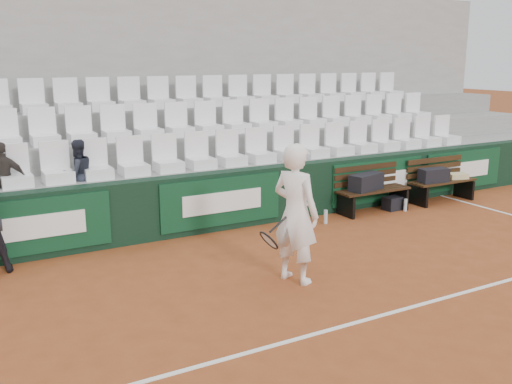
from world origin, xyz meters
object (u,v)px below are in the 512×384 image
object	(u,v)px
water_bottle_far	(405,205)
bench_left	(373,200)
sports_bag_right	(434,175)
sports_bag_ground	(394,203)
spectator_b	(1,150)
water_bottle_near	(326,217)
sports_bag_left	(366,182)
bench_right	(442,191)
tennis_player	(296,214)
spectator_c	(76,146)

from	to	relation	value
water_bottle_far	bench_left	bearing A→B (deg)	155.82
sports_bag_right	sports_bag_ground	bearing A→B (deg)	178.00
spectator_b	water_bottle_near	bearing A→B (deg)	-176.02
sports_bag_left	water_bottle_near	xyz separation A→B (m)	(-1.08, -0.22, -0.48)
bench_right	tennis_player	world-z (taller)	tennis_player
sports_bag_left	tennis_player	size ratio (longest dim) A/B	0.39
bench_right	water_bottle_far	bearing A→B (deg)	-170.14
sports_bag_ground	spectator_b	distance (m)	7.03
bench_left	sports_bag_left	world-z (taller)	sports_bag_left
sports_bag_left	water_bottle_far	size ratio (longest dim) A/B	3.02
water_bottle_near	tennis_player	bearing A→B (deg)	-134.37
water_bottle_far	sports_bag_right	bearing A→B (deg)	10.67
water_bottle_far	spectator_b	bearing A→B (deg)	170.20
tennis_player	spectator_c	size ratio (longest dim) A/B	1.69
water_bottle_far	tennis_player	xyz separation A→B (m)	(-3.77, -1.92, 0.80)
bench_right	tennis_player	xyz separation A→B (m)	(-4.95, -2.12, 0.69)
bench_left	tennis_player	world-z (taller)	tennis_player
sports_bag_right	water_bottle_far	bearing A→B (deg)	-169.33
bench_right	sports_bag_right	size ratio (longest dim) A/B	2.53
sports_bag_right	spectator_b	distance (m)	7.92
sports_bag_left	sports_bag_right	size ratio (longest dim) A/B	1.22
water_bottle_near	spectator_b	xyz separation A→B (m)	(-5.08, 1.14, 1.44)
water_bottle_far	spectator_c	size ratio (longest dim) A/B	0.22
water_bottle_far	spectator_b	size ratio (longest dim) A/B	0.21
bench_left	sports_bag_right	distance (m)	1.51
bench_right	water_bottle_near	bearing A→B (deg)	-177.08
spectator_b	spectator_c	distance (m)	1.08
sports_bag_left	spectator_b	world-z (taller)	spectator_b
sports_bag_left	sports_bag_right	world-z (taller)	sports_bag_left
bench_left	water_bottle_near	size ratio (longest dim) A/B	6.00
bench_right	sports_bag_left	distance (m)	1.98
sports_bag_left	water_bottle_far	xyz separation A→B (m)	(0.77, -0.27, -0.49)
bench_left	spectator_c	bearing A→B (deg)	169.95
water_bottle_far	spectator_b	distance (m)	7.17
water_bottle_near	sports_bag_right	bearing A→B (deg)	2.40
sports_bag_ground	spectator_b	size ratio (longest dim) A/B	0.37
spectator_b	bench_left	bearing A→B (deg)	-171.68
bench_left	sports_bag_right	bearing A→B (deg)	-3.90
sports_bag_left	tennis_player	distance (m)	3.73
sports_bag_ground	tennis_player	bearing A→B (deg)	-149.97
bench_left	water_bottle_far	distance (m)	0.65
water_bottle_far	spectator_c	bearing A→B (deg)	168.44
water_bottle_far	tennis_player	bearing A→B (deg)	-153.04
sports_bag_right	sports_bag_ground	distance (m)	1.08
tennis_player	spectator_b	size ratio (longest dim) A/B	1.63
sports_bag_right	water_bottle_near	bearing A→B (deg)	-177.60
bench_left	spectator_b	bearing A→B (deg)	171.63
water_bottle_far	tennis_player	world-z (taller)	tennis_player
water_bottle_far	spectator_c	xyz separation A→B (m)	(-5.84, 1.20, 1.43)
bench_left	water_bottle_far	size ratio (longest dim) A/B	6.25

